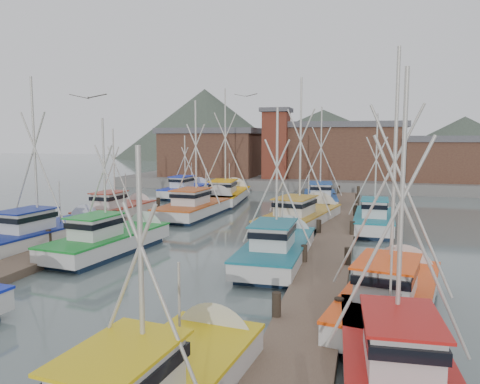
% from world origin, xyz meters
% --- Properties ---
extents(ground, '(260.00, 260.00, 0.00)m').
position_xyz_m(ground, '(0.00, 0.00, 0.00)').
color(ground, '#526361').
rests_on(ground, ground).
extents(dock_left, '(2.30, 46.00, 1.50)m').
position_xyz_m(dock_left, '(-7.00, 4.04, 0.21)').
color(dock_left, brown).
rests_on(dock_left, ground).
extents(dock_right, '(2.30, 46.00, 1.50)m').
position_xyz_m(dock_right, '(7.00, 4.04, 0.21)').
color(dock_right, brown).
rests_on(dock_right, ground).
extents(quay, '(44.00, 16.00, 1.20)m').
position_xyz_m(quay, '(0.00, 37.00, 0.60)').
color(quay, slate).
rests_on(quay, ground).
extents(shed_left, '(12.72, 8.48, 6.20)m').
position_xyz_m(shed_left, '(-11.00, 35.00, 4.34)').
color(shed_left, brown).
rests_on(shed_left, quay).
extents(shed_center, '(14.84, 9.54, 6.90)m').
position_xyz_m(shed_center, '(6.00, 37.00, 4.69)').
color(shed_center, brown).
rests_on(shed_center, quay).
extents(shed_right, '(8.48, 6.36, 5.20)m').
position_xyz_m(shed_right, '(17.00, 34.00, 3.84)').
color(shed_right, brown).
rests_on(shed_right, quay).
extents(lookout_tower, '(3.60, 3.60, 8.50)m').
position_xyz_m(lookout_tower, '(-2.00, 33.00, 5.55)').
color(lookout_tower, maroon).
rests_on(lookout_tower, quay).
extents(distant_hills, '(175.00, 140.00, 42.00)m').
position_xyz_m(distant_hills, '(-12.76, 122.59, 0.00)').
color(distant_hills, '#485547').
rests_on(distant_hills, ground).
extents(boat_3, '(3.38, 8.08, 8.43)m').
position_xyz_m(boat_3, '(9.48, -11.55, 0.68)').
color(boat_3, '#101F36').
rests_on(boat_3, ground).
extents(boat_4, '(3.72, 8.96, 7.94)m').
position_xyz_m(boat_4, '(-4.44, -1.20, 0.68)').
color(boat_4, '#101F36').
rests_on(boat_4, ground).
extents(boat_5, '(3.41, 8.97, 8.38)m').
position_xyz_m(boat_5, '(4.58, -0.84, 0.68)').
color(boat_5, '#101F36').
rests_on(boat_5, ground).
extents(boat_6, '(4.21, 9.62, 10.38)m').
position_xyz_m(boat_6, '(-9.16, -0.52, 0.69)').
color(boat_6, '#101F36').
rests_on(boat_6, ground).
extents(boat_7, '(4.29, 9.14, 9.90)m').
position_xyz_m(boat_7, '(9.74, -6.56, 0.69)').
color(boat_7, '#101F36').
rests_on(boat_7, ground).
extents(boat_8, '(4.09, 10.54, 10.03)m').
position_xyz_m(boat_8, '(-4.13, 11.73, 0.68)').
color(boat_8, '#101F36').
rests_on(boat_8, ground).
extents(boat_9, '(5.08, 10.70, 11.16)m').
position_xyz_m(boat_9, '(4.53, 8.95, 0.69)').
color(boat_9, '#101F36').
rests_on(boat_9, ground).
extents(boat_10, '(3.12, 8.37, 7.50)m').
position_xyz_m(boat_10, '(-9.32, 8.05, 0.68)').
color(boat_10, '#101F36').
rests_on(boat_10, ground).
extents(boat_11, '(3.37, 8.01, 8.39)m').
position_xyz_m(boat_11, '(9.34, 9.03, 0.68)').
color(boat_11, '#101F36').
rests_on(boat_11, ground).
extents(boat_12, '(4.65, 10.55, 11.68)m').
position_xyz_m(boat_12, '(-4.22, 19.50, 0.69)').
color(boat_12, '#101F36').
rests_on(boat_12, ground).
extents(boat_13, '(3.85, 9.35, 9.69)m').
position_xyz_m(boat_13, '(4.70, 19.32, 0.68)').
color(boat_13, '#101F36').
rests_on(boat_13, ground).
extents(boat_14, '(3.15, 8.79, 7.11)m').
position_xyz_m(boat_14, '(-9.45, 22.50, 0.68)').
color(boat_14, '#101F36').
rests_on(boat_14, ground).
extents(gull_near, '(1.55, 0.66, 0.24)m').
position_xyz_m(gull_near, '(-1.92, -7.12, 7.80)').
color(gull_near, slate).
rests_on(gull_near, ground).
extents(gull_far, '(1.55, 0.61, 0.24)m').
position_xyz_m(gull_far, '(0.99, 6.40, 8.93)').
color(gull_far, slate).
rests_on(gull_far, ground).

